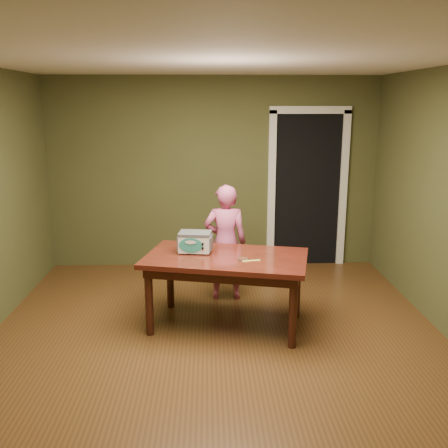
# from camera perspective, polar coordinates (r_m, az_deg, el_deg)

# --- Properties ---
(floor) EXTENTS (5.00, 5.00, 0.00)m
(floor) POSITION_cam_1_polar(r_m,az_deg,el_deg) (4.85, -0.75, -13.84)
(floor) COLOR #573619
(floor) RESTS_ON ground
(room_shell) EXTENTS (4.52, 5.02, 2.61)m
(room_shell) POSITION_cam_1_polar(r_m,az_deg,el_deg) (4.34, -0.82, 6.60)
(room_shell) COLOR #464A27
(room_shell) RESTS_ON ground
(doorway) EXTENTS (1.10, 0.66, 2.25)m
(doorway) POSITION_cam_1_polar(r_m,az_deg,el_deg) (7.31, 9.03, 4.18)
(doorway) COLOR black
(doorway) RESTS_ON ground
(dining_table) EXTENTS (1.76, 1.24, 0.75)m
(dining_table) POSITION_cam_1_polar(r_m,az_deg,el_deg) (5.03, 0.23, -4.75)
(dining_table) COLOR #3B160D
(dining_table) RESTS_ON floor
(toy_oven) EXTENTS (0.37, 0.27, 0.21)m
(toy_oven) POSITION_cam_1_polar(r_m,az_deg,el_deg) (5.10, -3.32, -1.99)
(toy_oven) COLOR #4C4F54
(toy_oven) RESTS_ON dining_table
(baking_pan) EXTENTS (0.10, 0.10, 0.02)m
(baking_pan) POSITION_cam_1_polar(r_m,az_deg,el_deg) (4.87, 2.16, -4.02)
(baking_pan) COLOR silver
(baking_pan) RESTS_ON dining_table
(spatula) EXTENTS (0.18, 0.07, 0.01)m
(spatula) POSITION_cam_1_polar(r_m,az_deg,el_deg) (4.84, 3.14, -4.22)
(spatula) COLOR #EEEC67
(spatula) RESTS_ON dining_table
(child) EXTENTS (0.50, 0.33, 1.35)m
(child) POSITION_cam_1_polar(r_m,az_deg,el_deg) (5.75, 0.17, -2.13)
(child) COLOR #CF5587
(child) RESTS_ON floor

